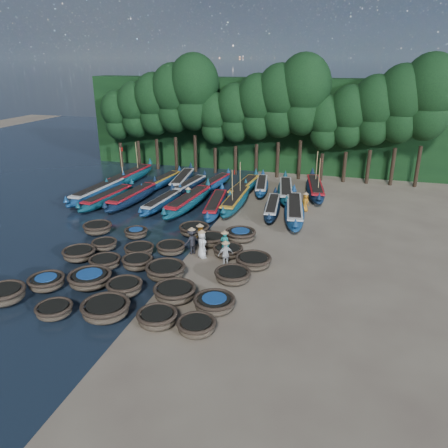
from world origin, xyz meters
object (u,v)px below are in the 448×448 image
(coracle_22, at_px, (194,230))
(long_boat_13, at_px, (214,183))
(long_boat_14, at_px, (244,187))
(long_boat_17, at_px, (315,189))
(coracle_19, at_px, (253,261))
(long_boat_3, at_px, (162,202))
(long_boat_9, at_px, (131,176))
(fisherman_0, at_px, (202,244))
(long_boat_6, at_px, (235,201))
(long_boat_7, at_px, (272,207))
(coracle_21, at_px, (136,233))
(long_boat_4, at_px, (188,201))
(long_boat_16, at_px, (286,191))
(fisherman_5, at_px, (188,196))
(coracle_16, at_px, (139,250))
(long_boat_5, at_px, (215,205))
(coracle_11, at_px, (105,262))
(coracle_0, at_px, (5,294))
(coracle_2, at_px, (106,309))
(coracle_15, at_px, (104,244))
(coracle_4, at_px, (196,326))
(long_boat_2, at_px, (133,197))
(coracle_13, at_px, (165,271))
(long_boat_10, at_px, (162,181))
(long_boat_11, at_px, (182,180))
(long_boat_15, at_px, (261,186))
(long_boat_1, at_px, (108,198))
(coracle_6, at_px, (90,279))
(coracle_23, at_px, (211,240))
(fisherman_4, at_px, (226,254))
(coracle_14, at_px, (233,275))
(fisherman_6, at_px, (305,201))
(coracle_24, at_px, (240,235))
(long_boat_12, at_px, (189,185))
(fisherman_2, at_px, (200,237))
(coracle_12, at_px, (137,262))
(fisherman_3, at_px, (192,241))
(fisherman_1, at_px, (225,243))
(coracle_20, at_px, (98,228))
(coracle_3, at_px, (157,318))
(coracle_18, at_px, (228,251))
(coracle_8, at_px, (175,292))
(coracle_9, at_px, (214,303))
(coracle_5, at_px, (47,282))

(coracle_22, height_order, long_boat_13, long_boat_13)
(long_boat_14, relative_size, long_boat_17, 0.95)
(coracle_19, height_order, long_boat_3, long_boat_3)
(long_boat_9, relative_size, fisherman_0, 4.57)
(long_boat_6, xyz_separation_m, long_boat_7, (3.29, -0.65, -0.09))
(coracle_21, xyz_separation_m, long_boat_4, (1.33, 7.17, 0.23))
(long_boat_14, height_order, fisherman_0, fisherman_0)
(long_boat_16, bearing_deg, fisherman_5, -157.09)
(coracle_16, distance_m, long_boat_5, 9.90)
(long_boat_17, bearing_deg, coracle_22, -129.89)
(coracle_11, height_order, long_boat_16, long_boat_16)
(coracle_0, xyz_separation_m, coracle_2, (5.79, 0.15, -0.00))
(coracle_15, height_order, long_boat_13, long_boat_13)
(coracle_4, xyz_separation_m, long_boat_2, (-11.78, 16.97, 0.19))
(coracle_13, xyz_separation_m, long_boat_10, (-7.90, 17.94, 0.04))
(long_boat_11, height_order, long_boat_15, long_boat_11)
(long_boat_1, relative_size, long_boat_9, 0.87)
(coracle_6, distance_m, long_boat_5, 14.50)
(coracle_23, relative_size, long_boat_10, 0.31)
(fisherman_0, xyz_separation_m, fisherman_4, (1.81, -0.89, -0.07))
(coracle_23, bearing_deg, coracle_11, -136.12)
(coracle_22, xyz_separation_m, fisherman_0, (1.73, -3.42, 0.52))
(coracle_11, distance_m, coracle_14, 7.92)
(coracle_16, distance_m, coracle_22, 4.74)
(long_boat_3, xyz_separation_m, fisherman_6, (11.81, 2.45, 0.34))
(coracle_24, xyz_separation_m, long_boat_12, (-7.70, 10.82, 0.04))
(coracle_4, bearing_deg, fisherman_2, 107.43)
(long_boat_16, bearing_deg, coracle_12, -119.76)
(coracle_12, bearing_deg, coracle_21, 117.37)
(long_boat_10, xyz_separation_m, fisherman_3, (8.25, -14.32, 0.40))
(coracle_11, bearing_deg, long_boat_11, 96.18)
(fisherman_1, height_order, fisherman_6, fisherman_1)
(coracle_20, bearing_deg, coracle_2, -57.23)
(coracle_15, distance_m, fisherman_6, 16.70)
(coracle_3, distance_m, coracle_19, 7.95)
(long_boat_3, xyz_separation_m, long_boat_15, (7.17, 7.31, 0.00))
(long_boat_4, bearing_deg, fisherman_0, -59.94)
(fisherman_5, bearing_deg, coracle_18, -45.21)
(long_boat_9, bearing_deg, coracle_8, -54.85)
(coracle_9, xyz_separation_m, coracle_23, (-2.60, 7.83, -0.01))
(coracle_11, distance_m, coracle_13, 4.07)
(long_boat_6, height_order, long_boat_9, long_boat_9)
(long_boat_14, bearing_deg, long_boat_15, 45.30)
(long_boat_4, bearing_deg, coracle_5, -95.31)
(coracle_15, distance_m, long_boat_4, 9.89)
(long_boat_14, relative_size, fisherman_0, 4.25)
(long_boat_4, distance_m, fisherman_3, 9.28)
(coracle_11, xyz_separation_m, long_boat_6, (4.78, 13.39, 0.19))
(coracle_13, height_order, coracle_24, coracle_13)
(coracle_9, bearing_deg, long_boat_14, 99.06)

